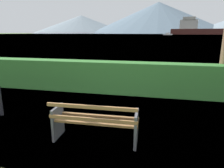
% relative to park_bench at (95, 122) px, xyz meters
% --- Properties ---
extents(ground_plane, '(1400.00, 1400.00, 0.00)m').
position_rel_park_bench_xyz_m(ground_plane, '(-0.00, 0.06, -0.43)').
color(ground_plane, '#567A38').
extents(water_surface, '(620.00, 620.00, 0.00)m').
position_rel_park_bench_xyz_m(water_surface, '(-0.00, 308.86, -0.43)').
color(water_surface, '#6B8EA3').
rests_on(water_surface, ground_plane).
extents(park_bench, '(1.74, 0.62, 0.87)m').
position_rel_park_bench_xyz_m(park_bench, '(0.00, 0.00, 0.00)').
color(park_bench, olive).
rests_on(park_bench, ground_plane).
extents(hedge_row, '(13.46, 0.67, 1.14)m').
position_rel_park_bench_xyz_m(hedge_row, '(-0.00, 3.52, 0.14)').
color(hedge_row, '#387A33').
rests_on(hedge_row, ground_plane).
extents(cargo_ship_large, '(114.73, 35.71, 20.75)m').
position_rel_park_bench_xyz_m(cargo_ship_large, '(65.22, 265.18, 5.38)').
color(cargo_ship_large, '#471E19').
rests_on(cargo_ship_large, water_surface).
extents(fishing_boat_near, '(8.86, 4.08, 2.20)m').
position_rel_park_bench_xyz_m(fishing_boat_near, '(10.23, 193.21, 0.35)').
color(fishing_boat_near, silver).
rests_on(fishing_boat_near, water_surface).
extents(distant_hills, '(858.33, 444.00, 81.89)m').
position_rel_park_bench_xyz_m(distant_hills, '(91.79, 565.27, 36.57)').
color(distant_hills, gray).
rests_on(distant_hills, ground_plane).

